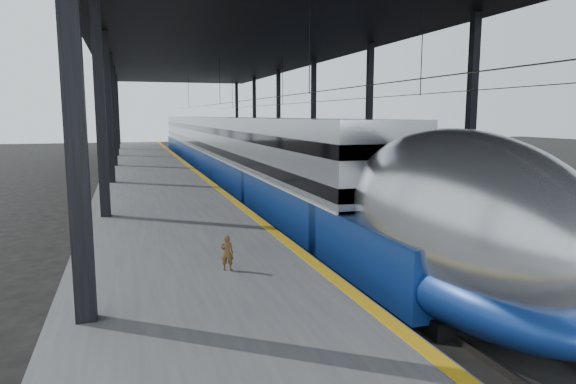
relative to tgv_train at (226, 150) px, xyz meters
name	(u,v)px	position (x,y,z in m)	size (l,w,h in m)	color
ground	(302,267)	(-2.00, -22.88, -2.10)	(160.00, 160.00, 0.00)	black
platform	(152,179)	(-5.50, -2.88, -1.60)	(6.00, 80.00, 1.00)	#4C4C4F
yellow_strip	(194,170)	(-2.70, -2.88, -1.09)	(0.30, 80.00, 0.01)	gold
rails	(270,181)	(2.50, -2.88, -2.02)	(6.52, 80.00, 0.16)	slate
canopy	(231,47)	(-0.10, -2.88, 7.02)	(18.00, 75.00, 9.47)	black
tgv_train	(226,150)	(0.00, 0.00, 0.00)	(3.13, 65.20, 4.48)	silver
second_train	(253,141)	(5.00, 12.40, 0.01)	(3.02, 56.05, 4.15)	navy
child	(227,253)	(-4.85, -25.70, -0.68)	(0.31, 0.20, 0.84)	#4E361A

